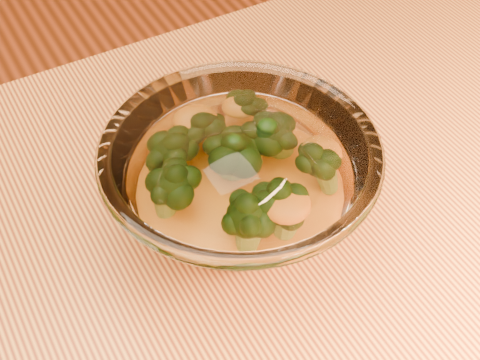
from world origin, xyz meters
name	(u,v)px	position (x,y,z in m)	size (l,w,h in m)	color
glass_bowl	(240,184)	(0.03, 0.11, 0.80)	(0.22, 0.22, 0.10)	white
cheese_sauce	(240,201)	(0.03, 0.11, 0.78)	(0.12, 0.12, 0.03)	#DA5A12
broccoli_heap	(238,168)	(0.03, 0.12, 0.81)	(0.15, 0.15, 0.06)	black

